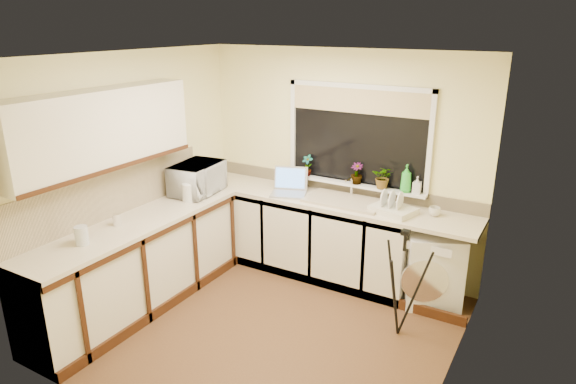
{
  "coord_description": "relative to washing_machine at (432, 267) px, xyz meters",
  "views": [
    {
      "loc": [
        2.19,
        -3.42,
        2.71
      ],
      "look_at": [
        -0.11,
        0.55,
        1.15
      ],
      "focal_mm": 31.5,
      "sensor_mm": 36.0,
      "label": 1
    }
  ],
  "objects": [
    {
      "name": "cup_left",
      "position": [
        -2.52,
        -2.09,
        0.57
      ],
      "size": [
        0.11,
        0.11,
        0.09
      ],
      "primitive_type": "imported",
      "rotation": [
        0.0,
        0.0,
        0.09
      ],
      "color": "beige",
      "rests_on": "worktop_left"
    },
    {
      "name": "worktop_left",
      "position": [
        -2.47,
        -1.52,
        0.5
      ],
      "size": [
        0.6,
        2.4,
        0.04
      ],
      "primitive_type": "cube",
      "color": "beige",
      "rests_on": "base_cabinet_left"
    },
    {
      "name": "kettle",
      "position": [
        -2.41,
        -0.8,
        0.61
      ],
      "size": [
        0.14,
        0.14,
        0.18
      ],
      "primitive_type": "cylinder",
      "color": "silver",
      "rests_on": "worktop_left"
    },
    {
      "name": "wall_left",
      "position": [
        -2.77,
        -1.22,
        0.85
      ],
      "size": [
        0.0,
        3.0,
        3.0
      ],
      "primitive_type": "plane",
      "rotation": [
        1.57,
        0.0,
        1.57
      ],
      "color": "#F8EEA5",
      "rests_on": "ground"
    },
    {
      "name": "base_cabinet_left",
      "position": [
        -2.47,
        -1.52,
        0.05
      ],
      "size": [
        0.54,
        2.4,
        0.86
      ],
      "primitive_type": "cube",
      "color": "silver",
      "rests_on": "floor"
    },
    {
      "name": "washing_machine",
      "position": [
        0.0,
        0.0,
        0.0
      ],
      "size": [
        0.7,
        0.69,
        0.76
      ],
      "primitive_type": "cube",
      "rotation": [
        0.0,
        0.0,
        0.42
      ],
      "color": "white",
      "rests_on": "floor"
    },
    {
      "name": "faucet",
      "position": [
        -0.97,
        0.16,
        0.64
      ],
      "size": [
        0.03,
        0.03,
        0.24
      ],
      "primitive_type": "cylinder",
      "color": "silver",
      "rests_on": "worktop_back"
    },
    {
      "name": "plant_c",
      "position": [
        -0.93,
        0.19,
        0.79
      ],
      "size": [
        0.14,
        0.14,
        0.23
      ],
      "primitive_type": "imported",
      "rotation": [
        0.0,
        0.0,
        0.13
      ],
      "color": "#999999",
      "rests_on": "windowsill"
    },
    {
      "name": "splashback_left",
      "position": [
        -2.76,
        -1.52,
        0.75
      ],
      "size": [
        0.02,
        2.4,
        0.45
      ],
      "primitive_type": "cube",
      "color": "beige",
      "rests_on": "wall_left"
    },
    {
      "name": "dish_rack",
      "position": [
        -0.42,
        -0.06,
        0.55
      ],
      "size": [
        0.48,
        0.41,
        0.06
      ],
      "primitive_type": "cube",
      "rotation": [
        0.0,
        0.0,
        -0.28
      ],
      "color": "beige",
      "rests_on": "worktop_back"
    },
    {
      "name": "ceiling",
      "position": [
        -1.17,
        -1.22,
        2.07
      ],
      "size": [
        3.2,
        3.2,
        0.0
      ],
      "primitive_type": "plane",
      "rotation": [
        3.14,
        0.0,
        0.0
      ],
      "color": "white",
      "rests_on": "ground"
    },
    {
      "name": "window_glass",
      "position": [
        -0.97,
        0.27,
        1.17
      ],
      "size": [
        1.5,
        0.02,
        1.0
      ],
      "primitive_type": "cube",
      "color": "black",
      "rests_on": "wall_back"
    },
    {
      "name": "soap_bottle_green",
      "position": [
        -0.39,
        0.19,
        0.82
      ],
      "size": [
        0.12,
        0.12,
        0.29
      ],
      "primitive_type": "imported",
      "rotation": [
        0.0,
        0.0,
        0.13
      ],
      "color": "green",
      "rests_on": "windowsill"
    },
    {
      "name": "steel_jar",
      "position": [
        -2.55,
        -1.66,
        0.58
      ],
      "size": [
        0.08,
        0.08,
        0.11
      ],
      "primitive_type": "cylinder",
      "color": "white",
      "rests_on": "worktop_left"
    },
    {
      "name": "splashback_back",
      "position": [
        -1.17,
        0.27,
        0.59
      ],
      "size": [
        3.2,
        0.02,
        0.14
      ],
      "primitive_type": "cube",
      "color": "beige",
      "rests_on": "wall_back"
    },
    {
      "name": "microwave",
      "position": [
        -2.5,
        -0.55,
        0.69
      ],
      "size": [
        0.48,
        0.65,
        0.33
      ],
      "primitive_type": "imported",
      "rotation": [
        0.0,
        0.0,
        1.69
      ],
      "color": "white",
      "rests_on": "worktop_left"
    },
    {
      "name": "soap_bottle_clear",
      "position": [
        -0.28,
        0.21,
        0.76
      ],
      "size": [
        0.08,
        0.09,
        0.18
      ],
      "primitive_type": "imported",
      "rotation": [
        0.0,
        0.0,
        0.07
      ],
      "color": "#999999",
      "rests_on": "windowsill"
    },
    {
      "name": "worktop_back",
      "position": [
        -1.17,
        -0.02,
        0.5
      ],
      "size": [
        3.2,
        0.6,
        0.04
      ],
      "primitive_type": "cube",
      "color": "beige",
      "rests_on": "base_cabinet_back"
    },
    {
      "name": "cup_back",
      "position": [
        -0.05,
        0.06,
        0.57
      ],
      "size": [
        0.13,
        0.13,
        0.09
      ],
      "primitive_type": "imported",
      "rotation": [
        0.0,
        0.0,
        -0.14
      ],
      "color": "beige",
      "rests_on": "worktop_back"
    },
    {
      "name": "base_cabinet_back",
      "position": [
        -1.5,
        -0.02,
        0.05
      ],
      "size": [
        2.55,
        0.6,
        0.86
      ],
      "primitive_type": "cube",
      "color": "silver",
      "rests_on": "floor"
    },
    {
      "name": "wall_right",
      "position": [
        0.43,
        -1.22,
        0.85
      ],
      "size": [
        0.0,
        3.0,
        3.0
      ],
      "primitive_type": "plane",
      "rotation": [
        1.57,
        0.0,
        -1.57
      ],
      "color": "#F8EEA5",
      "rests_on": "ground"
    },
    {
      "name": "windowsill",
      "position": [
        -0.97,
        0.21,
        0.66
      ],
      "size": [
        1.6,
        0.14,
        0.03
      ],
      "primitive_type": "cube",
      "color": "white",
      "rests_on": "wall_back"
    },
    {
      "name": "tripod",
      "position": [
        -0.09,
        -0.71,
        0.13
      ],
      "size": [
        0.64,
        0.64,
        1.02
      ],
      "primitive_type": null,
      "rotation": [
        0.0,
        0.0,
        0.4
      ],
      "color": "black",
      "rests_on": "floor"
    },
    {
      "name": "wall_front",
      "position": [
        -1.17,
        -2.72,
        0.85
      ],
      "size": [
        3.2,
        0.0,
        3.2
      ],
      "primitive_type": "plane",
      "rotation": [
        -1.57,
        0.0,
        0.0
      ],
      "color": "#F8EEA5",
      "rests_on": "ground"
    },
    {
      "name": "window_blind",
      "position": [
        -0.97,
        0.24,
        1.55
      ],
      "size": [
        1.5,
        0.02,
        0.25
      ],
      "primitive_type": "cube",
      "color": "tan",
      "rests_on": "wall_back"
    },
    {
      "name": "sink",
      "position": [
        -0.97,
        -0.02,
        0.54
      ],
      "size": [
        0.82,
        0.46,
        0.03
      ],
      "primitive_type": "cube",
      "color": "tan",
      "rests_on": "worktop_back"
    },
    {
      "name": "laptop",
      "position": [
        -1.62,
        -0.05,
        0.6
      ],
      "size": [
        0.47,
        0.45,
        0.28
      ],
      "rotation": [
        0.0,
        0.0,
        0.34
      ],
      "color": "#9A9BA2",
      "rests_on": "worktop_back"
    },
    {
      "name": "wall_back",
      "position": [
        -1.17,
        0.28,
        0.85
      ],
      "size": [
        3.2,
        0.0,
        3.2
      ],
      "primitive_type": "plane",
      "rotation": [
        1.57,
        0.0,
        0.0
      ],
      "color": "#F8EEA5",
      "rests_on": "ground"
    },
    {
      "name": "glass_jug",
      "position": [
        -2.47,
        -2.11,
        0.6
      ],
      "size": [
        0.11,
        0.11,
        0.16
      ],
      "primitive_type": "cylinder",
      "color": "silver",
      "rests_on": "worktop_left"
    },
    {
      "name": "upper_cabinet",
      "position": [
        -2.61,
        -1.67,
        1.42
      ],
      "size": [
        0.28,
        1.9,
        0.7
      ],
      "primitive_type": "cube",
      "color": "silver",
      "rests_on": "wall_left"
    },
    {
      "name": "floor",
      "position": [
        -1.17,
        -1.22,
        -0.38
      ],
      "size": [
        3.2,
        3.2,
        0.0
      ],
      "primitive_type": "plane",
      "color": "brown",
      "rests_on": "ground"
    },
    {
      "name": "plant_d",
      "position": [
        -0.63,
        0.19,
        0.79
      ],
      "size": [
        0.23,
        0.2,
        0.24
      ],
      "primitive_type": "imported",
      "rotation": [
        0.0,
        0.0,
        0.07
      ],
      "color": "#999999",
      "rests_on": "windowsill"
    },
    {
      "name": "plant_a",
      "position": [
        -1.53,
        0.19,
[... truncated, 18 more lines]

